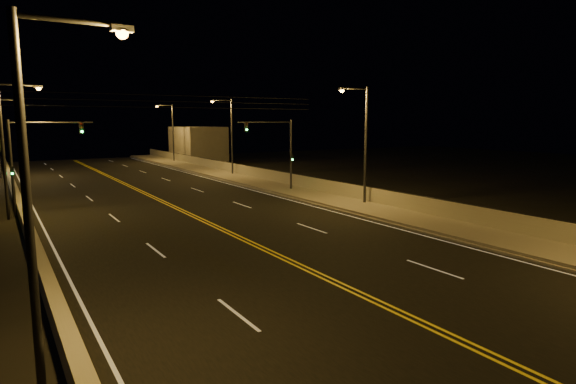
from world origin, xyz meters
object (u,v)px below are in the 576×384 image
streetlight_3 (171,129)px  traffic_signal_right (281,147)px  streetlight_2 (229,132)px  traffic_signal_left (29,156)px  streetlight_4 (40,176)px  streetlight_1 (363,138)px  streetlight_6 (0,132)px  streetlight_5 (8,140)px

streetlight_3 → traffic_signal_right: bearing=-92.5°
streetlight_2 → traffic_signal_left: streetlight_2 is taller
streetlight_3 → streetlight_4: 60.64m
streetlight_1 → streetlight_4: (-21.40, -14.39, 0.00)m
streetlight_4 → streetlight_6: (0.00, 47.75, 0.00)m
streetlight_6 → traffic_signal_right: (19.91, -24.64, -1.01)m
streetlight_4 → streetlight_6: 47.75m
streetlight_5 → traffic_signal_left: (1.09, 0.65, -1.01)m
streetlight_6 → traffic_signal_right: size_ratio=1.36×
streetlight_5 → streetlight_3: bearing=58.0°
streetlight_3 → streetlight_6: 23.22m
traffic_signal_right → traffic_signal_left: bearing=180.0°
streetlight_2 → streetlight_1: bearing=-90.0°
streetlight_5 → streetlight_6: 25.29m
streetlight_1 → streetlight_6: size_ratio=1.00×
streetlight_3 → streetlight_5: bearing=-122.0°
streetlight_5 → traffic_signal_left: 1.62m
streetlight_4 → traffic_signal_left: (1.09, 23.10, -1.01)m
streetlight_3 → traffic_signal_left: size_ratio=1.36×
streetlight_4 → traffic_signal_right: (19.91, 23.10, -1.01)m
streetlight_4 → traffic_signal_left: size_ratio=1.36×
streetlight_5 → traffic_signal_right: 19.95m
streetlight_4 → traffic_signal_left: 23.15m
traffic_signal_right → streetlight_1: bearing=-80.3°
streetlight_1 → traffic_signal_right: size_ratio=1.36×
streetlight_4 → traffic_signal_right: size_ratio=1.36×
streetlight_6 → streetlight_2: bearing=-27.4°
traffic_signal_left → streetlight_1: bearing=-23.2°
traffic_signal_right → streetlight_2: bearing=83.7°
streetlight_1 → streetlight_3: bearing=90.0°
streetlight_3 → traffic_signal_left: streetlight_3 is taller
streetlight_1 → streetlight_2: 22.28m
streetlight_3 → streetlight_4: bearing=-110.7°
streetlight_3 → streetlight_4: size_ratio=1.00×
streetlight_1 → traffic_signal_left: (-20.31, 8.71, -1.01)m
traffic_signal_right → streetlight_5: bearing=-178.1°
streetlight_2 → traffic_signal_right: 13.69m
streetlight_6 → traffic_signal_right: bearing=-51.1°
streetlight_5 → traffic_signal_left: streetlight_5 is taller
streetlight_4 → traffic_signal_left: streetlight_4 is taller
streetlight_4 → streetlight_6: bearing=90.0°
streetlight_3 → traffic_signal_left: 39.30m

